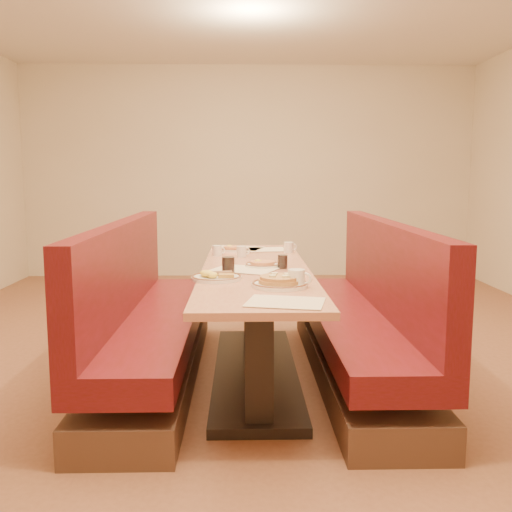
{
  "coord_description": "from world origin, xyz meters",
  "views": [
    {
      "loc": [
        -0.08,
        -3.72,
        1.35
      ],
      "look_at": [
        0.0,
        -0.15,
        0.85
      ],
      "focal_mm": 40.0,
      "sensor_mm": 36.0,
      "label": 1
    }
  ],
  "objects_px": {
    "booth_left": "(146,326)",
    "soda_tumbler_near": "(228,266)",
    "eggs_plate": "(216,277)",
    "coffee_mug_d": "(217,250)",
    "coffee_mug_c": "(289,247)",
    "booth_right": "(364,324)",
    "coffee_mug_b": "(242,251)",
    "coffee_mug_a": "(297,278)",
    "soda_tumbler_mid": "(283,262)",
    "diner_table": "(255,323)",
    "pancake_plate": "(280,282)"
  },
  "relations": [
    {
      "from": "eggs_plate",
      "to": "soda_tumbler_near",
      "type": "bearing_deg",
      "value": 70.0
    },
    {
      "from": "coffee_mug_c",
      "to": "soda_tumbler_mid",
      "type": "relative_size",
      "value": 1.23
    },
    {
      "from": "booth_right",
      "to": "pancake_plate",
      "type": "height_order",
      "value": "booth_right"
    },
    {
      "from": "booth_right",
      "to": "coffee_mug_b",
      "type": "xyz_separation_m",
      "value": [
        -0.82,
        0.53,
        0.43
      ]
    },
    {
      "from": "diner_table",
      "to": "eggs_plate",
      "type": "height_order",
      "value": "eggs_plate"
    },
    {
      "from": "booth_right",
      "to": "coffee_mug_b",
      "type": "height_order",
      "value": "booth_right"
    },
    {
      "from": "soda_tumbler_mid",
      "to": "coffee_mug_b",
      "type": "bearing_deg",
      "value": 116.15
    },
    {
      "from": "coffee_mug_c",
      "to": "coffee_mug_a",
      "type": "bearing_deg",
      "value": -107.17
    },
    {
      "from": "booth_left",
      "to": "coffee_mug_d",
      "type": "xyz_separation_m",
      "value": [
        0.46,
        0.59,
        0.43
      ]
    },
    {
      "from": "booth_left",
      "to": "soda_tumbler_mid",
      "type": "height_order",
      "value": "booth_left"
    },
    {
      "from": "booth_left",
      "to": "coffee_mug_b",
      "type": "height_order",
      "value": "booth_left"
    },
    {
      "from": "coffee_mug_c",
      "to": "soda_tumbler_mid",
      "type": "xyz_separation_m",
      "value": [
        -0.1,
        -0.78,
        0.0
      ]
    },
    {
      "from": "coffee_mug_b",
      "to": "coffee_mug_d",
      "type": "xyz_separation_m",
      "value": [
        -0.19,
        0.06,
        -0.0
      ]
    },
    {
      "from": "soda_tumbler_near",
      "to": "booth_left",
      "type": "bearing_deg",
      "value": 157.21
    },
    {
      "from": "booth_right",
      "to": "coffee_mug_d",
      "type": "bearing_deg",
      "value": 149.68
    },
    {
      "from": "diner_table",
      "to": "coffee_mug_c",
      "type": "relative_size",
      "value": 22.87
    },
    {
      "from": "diner_table",
      "to": "soda_tumbler_near",
      "type": "distance_m",
      "value": 0.52
    },
    {
      "from": "coffee_mug_c",
      "to": "coffee_mug_d",
      "type": "height_order",
      "value": "coffee_mug_c"
    },
    {
      "from": "coffee_mug_b",
      "to": "coffee_mug_c",
      "type": "relative_size",
      "value": 0.96
    },
    {
      "from": "pancake_plate",
      "to": "soda_tumbler_mid",
      "type": "xyz_separation_m",
      "value": [
        0.06,
        0.63,
        0.02
      ]
    },
    {
      "from": "coffee_mug_b",
      "to": "coffee_mug_c",
      "type": "distance_m",
      "value": 0.44
    },
    {
      "from": "coffee_mug_d",
      "to": "coffee_mug_c",
      "type": "bearing_deg",
      "value": -5.41
    },
    {
      "from": "booth_right",
      "to": "soda_tumbler_near",
      "type": "height_order",
      "value": "booth_right"
    },
    {
      "from": "booth_left",
      "to": "pancake_plate",
      "type": "relative_size",
      "value": 7.96
    },
    {
      "from": "pancake_plate",
      "to": "soda_tumbler_mid",
      "type": "relative_size",
      "value": 3.54
    },
    {
      "from": "pancake_plate",
      "to": "coffee_mug_c",
      "type": "height_order",
      "value": "coffee_mug_c"
    },
    {
      "from": "coffee_mug_d",
      "to": "soda_tumbler_mid",
      "type": "height_order",
      "value": "soda_tumbler_mid"
    },
    {
      "from": "booth_left",
      "to": "coffee_mug_d",
      "type": "bearing_deg",
      "value": 52.32
    },
    {
      "from": "diner_table",
      "to": "coffee_mug_a",
      "type": "relative_size",
      "value": 19.07
    },
    {
      "from": "pancake_plate",
      "to": "coffee_mug_d",
      "type": "relative_size",
      "value": 3.16
    },
    {
      "from": "booth_right",
      "to": "soda_tumbler_near",
      "type": "relative_size",
      "value": 23.27
    },
    {
      "from": "booth_left",
      "to": "soda_tumbler_near",
      "type": "xyz_separation_m",
      "value": [
        0.56,
        -0.23,
        0.44
      ]
    },
    {
      "from": "coffee_mug_a",
      "to": "coffee_mug_b",
      "type": "distance_m",
      "value": 1.24
    },
    {
      "from": "coffee_mug_c",
      "to": "soda_tumbler_mid",
      "type": "bearing_deg",
      "value": -111.95
    },
    {
      "from": "booth_right",
      "to": "coffee_mug_d",
      "type": "xyz_separation_m",
      "value": [
        -1.01,
        0.59,
        0.43
      ]
    },
    {
      "from": "coffee_mug_d",
      "to": "soda_tumbler_mid",
      "type": "xyz_separation_m",
      "value": [
        0.46,
        -0.61,
        0.0
      ]
    },
    {
      "from": "pancake_plate",
      "to": "coffee_mug_d",
      "type": "distance_m",
      "value": 1.3
    },
    {
      "from": "eggs_plate",
      "to": "soda_tumbler_near",
      "type": "height_order",
      "value": "soda_tumbler_near"
    },
    {
      "from": "eggs_plate",
      "to": "coffee_mug_c",
      "type": "distance_m",
      "value": 1.29
    },
    {
      "from": "booth_right",
      "to": "soda_tumbler_mid",
      "type": "distance_m",
      "value": 0.7
    },
    {
      "from": "pancake_plate",
      "to": "coffee_mug_a",
      "type": "height_order",
      "value": "coffee_mug_a"
    },
    {
      "from": "booth_left",
      "to": "coffee_mug_d",
      "type": "relative_size",
      "value": 25.13
    },
    {
      "from": "diner_table",
      "to": "eggs_plate",
      "type": "xyz_separation_m",
      "value": [
        -0.24,
        -0.42,
        0.39
      ]
    },
    {
      "from": "booth_left",
      "to": "eggs_plate",
      "type": "xyz_separation_m",
      "value": [
        0.49,
        -0.42,
        0.41
      ]
    },
    {
      "from": "eggs_plate",
      "to": "coffee_mug_d",
      "type": "bearing_deg",
      "value": 91.94
    },
    {
      "from": "booth_left",
      "to": "soda_tumbler_near",
      "type": "relative_size",
      "value": 23.27
    },
    {
      "from": "diner_table",
      "to": "coffee_mug_c",
      "type": "distance_m",
      "value": 0.91
    },
    {
      "from": "booth_right",
      "to": "coffee_mug_a",
      "type": "height_order",
      "value": "booth_right"
    },
    {
      "from": "booth_right",
      "to": "coffee_mug_b",
      "type": "relative_size",
      "value": 23.94
    },
    {
      "from": "diner_table",
      "to": "booth_right",
      "type": "bearing_deg",
      "value": 0.0
    }
  ]
}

